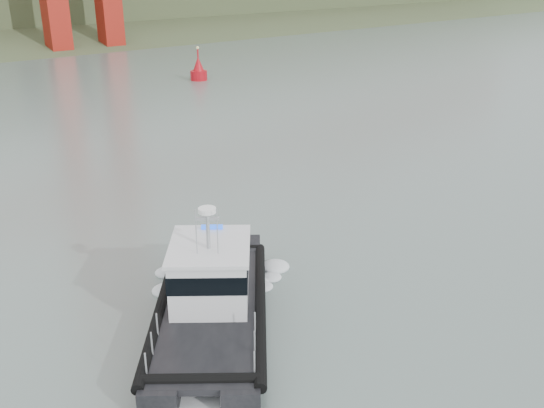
% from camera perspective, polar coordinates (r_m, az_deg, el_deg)
% --- Properties ---
extents(ground, '(400.00, 400.00, 0.00)m').
position_cam_1_polar(ground, '(22.26, 7.63, -11.71)').
color(ground, slate).
rests_on(ground, ground).
extents(patrol_boat, '(8.71, 9.82, 4.70)m').
position_cam_1_polar(patrol_boat, '(21.90, -5.79, -8.59)').
color(patrol_boat, black).
rests_on(patrol_boat, ground).
extents(nav_buoy, '(1.85, 1.85, 3.85)m').
position_cam_1_polar(nav_buoy, '(68.45, -6.92, 12.34)').
color(nav_buoy, '#A20B13').
rests_on(nav_buoy, ground).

